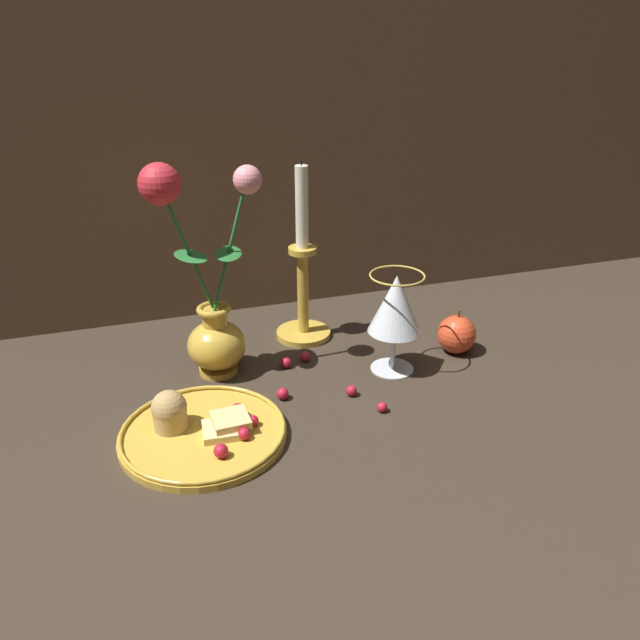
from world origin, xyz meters
TOP-DOWN VIEW (x-y plane):
  - ground_plane at (0.00, 0.00)m, footprint 2.40×2.40m
  - vase at (-0.17, 0.08)m, footprint 0.17×0.09m
  - plate_with_pastries at (-0.22, -0.09)m, footprint 0.22×0.22m
  - wine_glass at (0.10, -0.00)m, footprint 0.08×0.08m
  - candlestick at (0.00, 0.16)m, footprint 0.09×0.09m
  - apple_beside_vase at (0.23, 0.02)m, footprint 0.06×0.06m
  - berry_near_plate at (-0.06, 0.06)m, footprint 0.02×0.02m
  - berry_front_center at (0.01, -0.05)m, footprint 0.02×0.02m
  - berry_by_glass_stem at (-0.09, -0.03)m, footprint 0.02×0.02m
  - berry_under_candlestick at (0.04, -0.11)m, footprint 0.02×0.02m
  - berry_far_right at (-0.02, 0.07)m, footprint 0.02×0.02m

SIDE VIEW (x-z plane):
  - ground_plane at x=0.00m, z-range 0.00..0.00m
  - berry_under_candlestick at x=0.04m, z-range 0.00..0.02m
  - berry_far_right at x=-0.02m, z-range 0.00..0.02m
  - berry_front_center at x=0.01m, z-range 0.00..0.02m
  - berry_near_plate at x=-0.06m, z-range 0.00..0.02m
  - berry_by_glass_stem at x=-0.09m, z-range 0.00..0.02m
  - plate_with_pastries at x=-0.22m, z-range -0.02..0.05m
  - apple_beside_vase at x=0.23m, z-range -0.01..0.07m
  - candlestick at x=0.00m, z-range -0.06..0.25m
  - wine_glass at x=0.10m, z-range 0.03..0.19m
  - vase at x=-0.17m, z-range -0.04..0.29m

